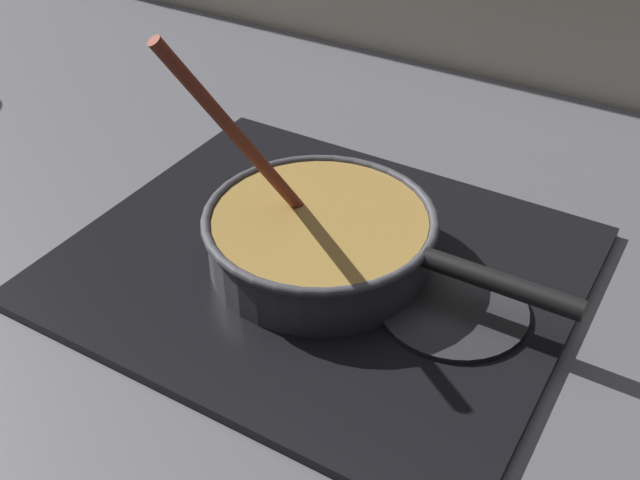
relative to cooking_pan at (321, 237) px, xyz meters
The scene contains 5 objects.
ground 0.25m from the cooking_pan, 128.04° to the right, with size 2.40×1.60×0.04m, color #4C4C51.
hob_plate 0.04m from the cooking_pan, 166.13° to the left, with size 0.56×0.48×0.01m, color black.
burner_ring 0.03m from the cooking_pan, 166.13° to the left, with size 0.17×0.17×0.01m, color #592D0C.
spare_burner 0.16m from the cooking_pan, ahead, with size 0.16×0.16×0.01m, color #262628.
cooking_pan is the anchor object (origin of this frame).
Camera 1 is at (0.50, -0.40, 0.56)m, focal length 43.05 mm.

